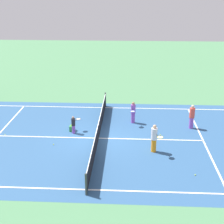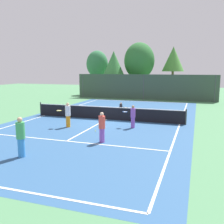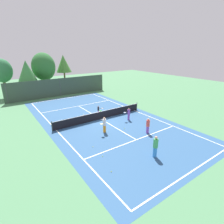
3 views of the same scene
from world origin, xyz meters
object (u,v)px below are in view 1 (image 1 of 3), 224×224
ball_crate (72,128)px  tennis_ball_3 (160,135)px  tennis_ball_4 (54,144)px  player_0 (74,124)px  player_3 (154,138)px  tennis_ball_1 (195,175)px  player_1 (133,112)px  tennis_ball_2 (5,135)px  player_2 (192,116)px

ball_crate → tennis_ball_3: bearing=-93.9°
ball_crate → tennis_ball_4: (-2.09, 0.76, -0.15)m
player_0 → ball_crate: player_0 is taller
tennis_ball_4 → tennis_ball_3: bearing=-75.2°
player_3 → tennis_ball_1: (-2.42, -1.90, -0.82)m
player_1 → tennis_ball_2: 8.48m
ball_crate → tennis_ball_1: ball_crate is taller
ball_crate → tennis_ball_3: (-0.39, -5.68, -0.15)m
player_3 → ball_crate: size_ratio=3.87×
tennis_ball_3 → tennis_ball_4: bearing=104.8°
player_3 → tennis_ball_1: bearing=-141.8°
tennis_ball_3 → tennis_ball_4: same height
tennis_ball_2 → ball_crate: bearing=-77.4°
player_2 → tennis_ball_4: bearing=109.0°
player_0 → player_3: 5.43m
player_2 → tennis_ball_2: bearing=98.5°
ball_crate → tennis_ball_2: 4.21m
tennis_ball_2 → tennis_ball_4: size_ratio=1.00×
player_0 → player_3: (-2.27, -4.93, 0.24)m
tennis_ball_3 → tennis_ball_2: bearing=93.1°
player_1 → tennis_ball_4: size_ratio=22.87×
player_3 → tennis_ball_1: 3.18m
player_0 → tennis_ball_3: size_ratio=17.55×
ball_crate → player_0: bearing=-151.6°
player_2 → tennis_ball_2: (-1.77, 11.91, -0.80)m
tennis_ball_1 → tennis_ball_3: same height
player_3 → tennis_ball_2: 9.41m
player_2 → tennis_ball_1: player_2 is taller
player_0 → tennis_ball_4: 2.07m
player_0 → tennis_ball_2: bearing=97.7°
player_2 → player_1: bearing=79.4°
tennis_ball_4 → ball_crate: bearing=-20.0°
tennis_ball_1 → tennis_ball_3: bearing=16.0°
tennis_ball_2 → tennis_ball_4: bearing=-109.2°
ball_crate → tennis_ball_1: (-5.02, -7.01, -0.15)m
player_0 → player_2: bearing=-81.1°
player_1 → tennis_ball_4: (-3.66, 4.72, -0.75)m
tennis_ball_2 → tennis_ball_4: (-1.17, -3.35, 0.00)m
ball_crate → player_1: bearing=-68.4°
tennis_ball_3 → tennis_ball_4: 6.66m
ball_crate → tennis_ball_1: bearing=-125.6°
player_2 → ball_crate: size_ratio=3.82×
player_3 → player_0: bearing=65.3°
player_1 → player_3: size_ratio=0.92×
player_1 → player_2: size_ratio=0.93×
player_0 → tennis_ball_1: player_0 is taller
player_0 → tennis_ball_3: bearing=-90.5°
ball_crate → tennis_ball_2: ball_crate is taller
player_1 → tennis_ball_2: (-2.49, 8.07, -0.75)m
player_2 → tennis_ball_2: size_ratio=24.64×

